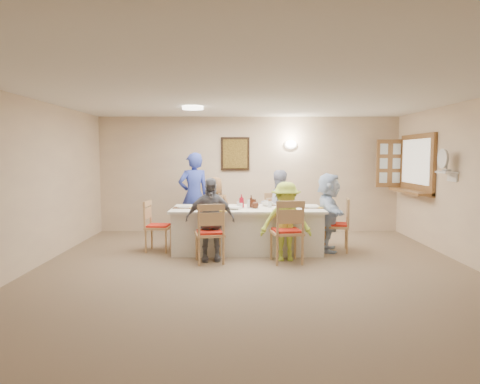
{
  "coord_description": "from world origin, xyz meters",
  "views": [
    {
      "loc": [
        -0.22,
        -5.82,
        1.68
      ],
      "look_at": [
        -0.2,
        1.4,
        1.05
      ],
      "focal_mm": 32.0,
      "sensor_mm": 36.0,
      "label": 1
    }
  ],
  "objects_px": {
    "chair_front_left": "(210,232)",
    "diner_back_right": "(278,207)",
    "serving_hatch": "(417,164)",
    "desk_fan": "(445,163)",
    "condiment_ketchup": "(242,201)",
    "chair_front_right": "(287,231)",
    "diner_back_left": "(215,210)",
    "diner_right_end": "(329,212)",
    "diner_front_left": "(210,219)",
    "dining_table": "(247,229)",
    "chair_left_end": "(158,226)",
    "caregiver": "(194,196)",
    "chair_back_right": "(277,217)",
    "diner_front_right": "(286,221)",
    "chair_right_end": "(336,224)",
    "chair_back_left": "(215,218)"
  },
  "relations": [
    {
      "from": "chair_front_left",
      "to": "diner_back_right",
      "type": "relative_size",
      "value": 0.68
    },
    {
      "from": "serving_hatch",
      "to": "desk_fan",
      "type": "bearing_deg",
      "value": -94.66
    },
    {
      "from": "serving_hatch",
      "to": "condiment_ketchup",
      "type": "relative_size",
      "value": 6.31
    },
    {
      "from": "chair_front_right",
      "to": "diner_back_left",
      "type": "relative_size",
      "value": 0.79
    },
    {
      "from": "chair_front_left",
      "to": "diner_back_left",
      "type": "xyz_separation_m",
      "value": [
        0.0,
        1.48,
        0.16
      ]
    },
    {
      "from": "diner_back_right",
      "to": "diner_right_end",
      "type": "relative_size",
      "value": 1.02
    },
    {
      "from": "diner_front_left",
      "to": "diner_right_end",
      "type": "height_order",
      "value": "diner_right_end"
    },
    {
      "from": "dining_table",
      "to": "chair_left_end",
      "type": "bearing_deg",
      "value": 180.0
    },
    {
      "from": "diner_back_right",
      "to": "caregiver",
      "type": "bearing_deg",
      "value": -24.11
    },
    {
      "from": "dining_table",
      "to": "chair_back_right",
      "type": "distance_m",
      "value": 1.0
    },
    {
      "from": "chair_back_right",
      "to": "chair_left_end",
      "type": "xyz_separation_m",
      "value": [
        -2.15,
        -0.8,
        -0.03
      ]
    },
    {
      "from": "condiment_ketchup",
      "to": "diner_front_right",
      "type": "bearing_deg",
      "value": -44.02
    },
    {
      "from": "chair_back_right",
      "to": "chair_front_right",
      "type": "bearing_deg",
      "value": -101.52
    },
    {
      "from": "diner_front_left",
      "to": "diner_front_right",
      "type": "distance_m",
      "value": 1.2
    },
    {
      "from": "serving_hatch",
      "to": "chair_front_right",
      "type": "height_order",
      "value": "serving_hatch"
    },
    {
      "from": "chair_left_end",
      "to": "condiment_ketchup",
      "type": "bearing_deg",
      "value": -85.02
    },
    {
      "from": "serving_hatch",
      "to": "chair_front_left",
      "type": "height_order",
      "value": "serving_hatch"
    },
    {
      "from": "diner_front_right",
      "to": "condiment_ketchup",
      "type": "xyz_separation_m",
      "value": [
        -0.7,
        0.67,
        0.25
      ]
    },
    {
      "from": "dining_table",
      "to": "diner_front_right",
      "type": "xyz_separation_m",
      "value": [
        0.6,
        -0.68,
        0.25
      ]
    },
    {
      "from": "chair_front_left",
      "to": "diner_back_right",
      "type": "distance_m",
      "value": 1.92
    },
    {
      "from": "chair_front_right",
      "to": "caregiver",
      "type": "relative_size",
      "value": 0.58
    },
    {
      "from": "desk_fan",
      "to": "diner_right_end",
      "type": "relative_size",
      "value": 0.22
    },
    {
      "from": "diner_front_right",
      "to": "caregiver",
      "type": "relative_size",
      "value": 0.73
    },
    {
      "from": "chair_right_end",
      "to": "diner_back_right",
      "type": "relative_size",
      "value": 0.67
    },
    {
      "from": "chair_front_right",
      "to": "dining_table",
      "type": "bearing_deg",
      "value": -61.94
    },
    {
      "from": "desk_fan",
      "to": "chair_right_end",
      "type": "distance_m",
      "value": 2.02
    },
    {
      "from": "diner_back_left",
      "to": "caregiver",
      "type": "distance_m",
      "value": 0.69
    },
    {
      "from": "diner_right_end",
      "to": "condiment_ketchup",
      "type": "height_order",
      "value": "diner_right_end"
    },
    {
      "from": "serving_hatch",
      "to": "caregiver",
      "type": "relative_size",
      "value": 0.87
    },
    {
      "from": "diner_front_left",
      "to": "condiment_ketchup",
      "type": "xyz_separation_m",
      "value": [
        0.5,
        0.67,
        0.22
      ]
    },
    {
      "from": "diner_front_right",
      "to": "desk_fan",
      "type": "bearing_deg",
      "value": 4.25
    },
    {
      "from": "diner_back_right",
      "to": "condiment_ketchup",
      "type": "height_order",
      "value": "diner_back_right"
    },
    {
      "from": "desk_fan",
      "to": "chair_front_right",
      "type": "relative_size",
      "value": 0.3
    },
    {
      "from": "chair_back_right",
      "to": "chair_left_end",
      "type": "height_order",
      "value": "chair_back_right"
    },
    {
      "from": "chair_back_left",
      "to": "diner_back_right",
      "type": "bearing_deg",
      "value": -3.59
    },
    {
      "from": "serving_hatch",
      "to": "chair_left_end",
      "type": "relative_size",
      "value": 1.68
    },
    {
      "from": "desk_fan",
      "to": "diner_back_right",
      "type": "bearing_deg",
      "value": 155.33
    },
    {
      "from": "serving_hatch",
      "to": "dining_table",
      "type": "bearing_deg",
      "value": -165.53
    },
    {
      "from": "diner_front_left",
      "to": "diner_right_end",
      "type": "relative_size",
      "value": 0.97
    },
    {
      "from": "chair_front_left",
      "to": "diner_back_left",
      "type": "relative_size",
      "value": 0.75
    },
    {
      "from": "dining_table",
      "to": "chair_front_left",
      "type": "height_order",
      "value": "chair_front_left"
    },
    {
      "from": "serving_hatch",
      "to": "chair_back_right",
      "type": "height_order",
      "value": "serving_hatch"
    },
    {
      "from": "chair_back_left",
      "to": "chair_front_left",
      "type": "bearing_deg",
      "value": -87.88
    },
    {
      "from": "serving_hatch",
      "to": "diner_back_left",
      "type": "distance_m",
      "value": 3.98
    },
    {
      "from": "diner_back_right",
      "to": "caregiver",
      "type": "relative_size",
      "value": 0.81
    },
    {
      "from": "desk_fan",
      "to": "diner_front_right",
      "type": "height_order",
      "value": "desk_fan"
    },
    {
      "from": "serving_hatch",
      "to": "chair_back_right",
      "type": "distance_m",
      "value": 2.88
    },
    {
      "from": "chair_back_left",
      "to": "chair_right_end",
      "type": "xyz_separation_m",
      "value": [
        2.15,
        -0.8,
        0.01
      ]
    },
    {
      "from": "desk_fan",
      "to": "chair_back_left",
      "type": "distance_m",
      "value": 4.14
    },
    {
      "from": "chair_left_end",
      "to": "chair_front_right",
      "type": "bearing_deg",
      "value": -105.22
    }
  ]
}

